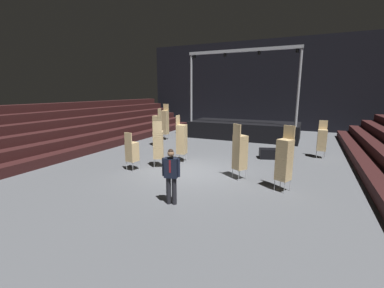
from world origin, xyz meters
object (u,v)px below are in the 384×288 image
(stage_riser, at_px, (243,129))
(chair_stack_front_left, at_px, (158,144))
(man_with_tie, at_px, (171,173))
(chair_stack_mid_right, at_px, (284,159))
(chair_stack_rear_left, at_px, (182,139))
(chair_stack_front_right, at_px, (157,127))
(chair_stack_rear_right, at_px, (240,152))
(chair_stack_mid_centre, at_px, (132,151))
(equipment_road_case, at_px, (268,154))
(chair_stack_mid_left, at_px, (322,140))
(chair_stack_rear_centre, at_px, (165,122))

(stage_riser, height_order, chair_stack_front_left, stage_riser)
(man_with_tie, relative_size, chair_stack_front_left, 0.82)
(chair_stack_mid_right, height_order, chair_stack_rear_left, same)
(chair_stack_front_left, bearing_deg, chair_stack_front_right, 96.45)
(stage_riser, relative_size, man_with_tie, 4.47)
(chair_stack_rear_right, bearing_deg, stage_riser, 137.13)
(chair_stack_mid_centre, height_order, chair_stack_rear_left, chair_stack_rear_left)
(man_with_tie, height_order, equipment_road_case, man_with_tie)
(chair_stack_front_right, relative_size, equipment_road_case, 2.66)
(man_with_tie, bearing_deg, chair_stack_mid_right, -152.06)
(man_with_tie, distance_m, chair_stack_mid_left, 9.31)
(man_with_tie, height_order, chair_stack_mid_left, chair_stack_mid_left)
(chair_stack_mid_right, bearing_deg, stage_riser, -43.89)
(chair_stack_mid_right, relative_size, chair_stack_rear_left, 1.00)
(stage_riser, distance_m, chair_stack_mid_left, 6.63)
(chair_stack_rear_left, xyz_separation_m, chair_stack_rear_centre, (-3.78, 4.81, 0.13))
(chair_stack_rear_right, bearing_deg, chair_stack_mid_centre, -135.22)
(chair_stack_rear_left, bearing_deg, chair_stack_mid_right, 62.42)
(chair_stack_mid_right, xyz_separation_m, chair_stack_rear_left, (-4.98, 1.98, 0.00))
(stage_riser, height_order, chair_stack_rear_centre, stage_riser)
(stage_riser, height_order, chair_stack_mid_left, stage_riser)
(chair_stack_mid_centre, bearing_deg, chair_stack_rear_right, 18.63)
(chair_stack_mid_right, bearing_deg, equipment_road_case, -50.50)
(man_with_tie, xyz_separation_m, chair_stack_mid_left, (4.38, 8.21, -0.01))
(equipment_road_case, bearing_deg, chair_stack_front_right, 177.28)
(chair_stack_mid_centre, xyz_separation_m, chair_stack_rear_centre, (-2.43, 6.99, 0.42))
(chair_stack_rear_right, bearing_deg, chair_stack_front_right, -178.04)
(chair_stack_front_left, bearing_deg, chair_stack_mid_right, -33.56)
(equipment_road_case, bearing_deg, chair_stack_rear_centre, 162.49)
(chair_stack_mid_left, bearing_deg, chair_stack_rear_centre, -6.93)
(equipment_road_case, bearing_deg, chair_stack_rear_right, -98.96)
(chair_stack_front_left, relative_size, chair_stack_mid_left, 1.09)
(chair_stack_rear_centre, bearing_deg, chair_stack_front_right, 107.33)
(man_with_tie, distance_m, chair_stack_front_right, 8.89)
(chair_stack_rear_right, bearing_deg, chair_stack_rear_left, -168.01)
(chair_stack_front_left, distance_m, chair_stack_mid_left, 8.47)
(man_with_tie, xyz_separation_m, chair_stack_rear_centre, (-5.74, 9.37, 0.28))
(chair_stack_mid_right, bearing_deg, chair_stack_rear_right, 5.08)
(chair_stack_rear_left, bearing_deg, chair_stack_mid_left, 114.05)
(stage_riser, distance_m, chair_stack_front_left, 9.29)
(man_with_tie, distance_m, chair_stack_rear_centre, 10.99)
(chair_stack_front_right, height_order, chair_stack_rear_left, chair_stack_front_right)
(stage_riser, distance_m, chair_stack_front_right, 6.72)
(chair_stack_front_right, height_order, chair_stack_mid_right, chair_stack_front_right)
(man_with_tie, xyz_separation_m, chair_stack_front_right, (-5.08, 7.29, 0.20))
(stage_riser, bearing_deg, chair_stack_mid_right, -69.02)
(chair_stack_mid_right, bearing_deg, chair_stack_mid_left, -78.44)
(chair_stack_rear_right, bearing_deg, chair_stack_rear_centre, 173.38)
(chair_stack_front_right, relative_size, chair_stack_mid_left, 1.22)
(stage_riser, height_order, chair_stack_mid_centre, stage_riser)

